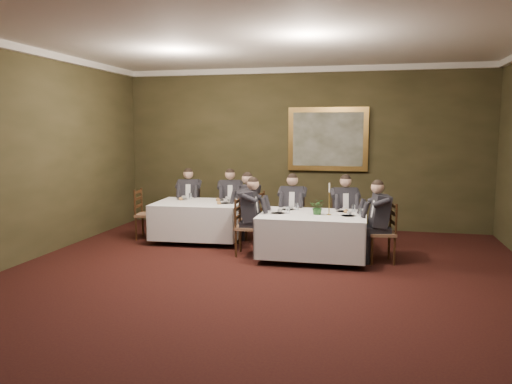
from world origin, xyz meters
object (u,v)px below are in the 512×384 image
at_px(diner_main_endleft, 248,226).
at_px(table_second, 199,218).
at_px(painting, 328,139).
at_px(chair_main_backleft, 292,230).
at_px(diner_main_endright, 381,232).
at_px(chair_sec_endright, 252,228).
at_px(chair_sec_backright, 231,219).
at_px(chair_main_endright, 381,245).
at_px(diner_sec_backright, 230,209).
at_px(diner_sec_endright, 251,216).
at_px(chair_main_backright, 344,232).
at_px(diner_sec_backleft, 189,208).
at_px(candlestick, 329,203).
at_px(diner_main_backright, 344,220).
at_px(chair_sec_backleft, 190,218).
at_px(centerpiece, 318,206).
at_px(diner_main_backleft, 293,218).
at_px(chair_sec_endleft, 148,225).
at_px(table_main, 313,232).
at_px(chair_main_endleft, 248,239).

bearing_deg(diner_main_endleft, table_second, -128.28).
bearing_deg(painting, chair_main_backleft, -105.54).
xyz_separation_m(diner_main_endright, chair_sec_endright, (-2.39, 0.91, -0.23)).
height_order(diner_main_endright, chair_sec_backright, diner_main_endright).
distance_m(chair_main_endright, chair_sec_endright, 2.57).
height_order(diner_sec_backright, diner_sec_endright, same).
distance_m(table_second, diner_main_endright, 3.55).
bearing_deg(chair_main_backright, diner_sec_backleft, -24.82).
height_order(diner_main_endright, candlestick, diner_main_endright).
bearing_deg(chair_sec_backright, diner_main_backright, 147.15).
bearing_deg(chair_sec_backleft, painting, -172.44).
bearing_deg(chair_main_endright, chair_sec_backleft, 55.82).
height_order(chair_main_backleft, painting, painting).
xyz_separation_m(chair_main_backright, chair_main_endright, (0.66, -0.91, 0.00)).
height_order(diner_sec_backleft, diner_sec_backright, same).
relative_size(diner_main_endleft, diner_main_endright, 1.00).
relative_size(diner_main_endleft, diner_sec_backleft, 1.00).
distance_m(diner_sec_backleft, centerpiece, 3.40).
height_order(chair_main_endright, chair_sec_backright, same).
bearing_deg(chair_main_backright, chair_sec_backleft, -25.00).
xyz_separation_m(table_second, diner_sec_backleft, (-0.49, 0.82, 0.06)).
distance_m(diner_main_endleft, diner_sec_backright, 1.92).
xyz_separation_m(diner_main_backleft, chair_sec_endright, (-0.79, 0.02, -0.23)).
height_order(chair_main_backleft, diner_main_backright, diner_main_backright).
distance_m(diner_main_backright, chair_sec_endleft, 3.86).
relative_size(table_main, candlestick, 3.27).
bearing_deg(diner_main_endleft, diner_sec_backleft, -137.36).
bearing_deg(diner_main_backright, centerpiece, 56.04).
distance_m(table_main, diner_sec_backright, 2.59).
bearing_deg(chair_main_endright, centerpiece, 81.85).
distance_m(diner_sec_backright, chair_sec_endright, 1.07).
distance_m(chair_sec_endleft, centerpiece, 3.62).
height_order(table_second, diner_main_endleft, diner_main_endleft).
relative_size(chair_sec_backleft, diner_sec_backleft, 0.74).
distance_m(table_main, painting, 3.05).
bearing_deg(table_main, diner_sec_backright, 138.14).
xyz_separation_m(table_main, table_second, (-2.33, 0.86, -0.00)).
xyz_separation_m(diner_main_backright, chair_main_endright, (0.65, -0.89, -0.23)).
height_order(table_second, chair_sec_backright, chair_sec_backright).
bearing_deg(table_second, painting, 37.56).
bearing_deg(centerpiece, diner_main_backright, 67.82).
distance_m(chair_sec_endright, candlestick, 1.94).
distance_m(table_second, chair_main_endright, 3.56).
xyz_separation_m(chair_main_endleft, chair_main_endright, (2.25, 0.02, 0.00)).
xyz_separation_m(chair_main_backleft, chair_sec_endleft, (-2.90, -0.11, 0.00)).
distance_m(diner_main_endright, diner_sec_endright, 2.57).
relative_size(chair_sec_endright, painting, 0.58).
bearing_deg(chair_sec_backleft, table_main, 137.91).
bearing_deg(diner_main_endleft, diner_main_backright, 117.21).
distance_m(diner_main_endleft, chair_sec_endleft, 2.42).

